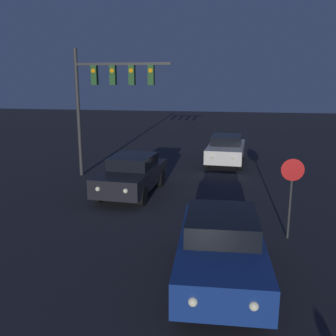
{
  "coord_description": "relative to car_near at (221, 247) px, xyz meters",
  "views": [
    {
      "loc": [
        2.39,
        1.57,
        4.69
      ],
      "look_at": [
        0.0,
        14.38,
        1.64
      ],
      "focal_mm": 40.0,
      "sensor_mm": 36.0,
      "label": 1
    }
  ],
  "objects": [
    {
      "name": "car_near",
      "position": [
        0.0,
        0.0,
        0.0
      ],
      "size": [
        2.23,
        4.68,
        1.61
      ],
      "rotation": [
        0.0,
        0.0,
        3.2
      ],
      "color": "navy",
      "rests_on": "ground_plane"
    },
    {
      "name": "car_mid",
      "position": [
        -4.03,
        6.44,
        0.0
      ],
      "size": [
        2.19,
        4.67,
        1.61
      ],
      "rotation": [
        0.0,
        0.0,
        3.09
      ],
      "color": "black",
      "rests_on": "ground_plane"
    },
    {
      "name": "car_far",
      "position": [
        -0.33,
        13.11,
        0.0
      ],
      "size": [
        2.17,
        4.66,
        1.61
      ],
      "rotation": [
        0.0,
        0.0,
        3.1
      ],
      "color": "beige",
      "rests_on": "ground_plane"
    },
    {
      "name": "traffic_signal_mast",
      "position": [
        -5.98,
        9.05,
        3.49
      ],
      "size": [
        4.7,
        0.3,
        6.19
      ],
      "color": "#2D2D2D",
      "rests_on": "ground_plane"
    },
    {
      "name": "stop_sign",
      "position": [
        1.9,
        2.81,
        0.87
      ],
      "size": [
        0.66,
        0.07,
        2.48
      ],
      "color": "#2D2D2D",
      "rests_on": "ground_plane"
    }
  ]
}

